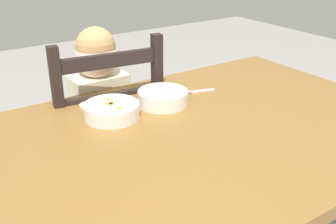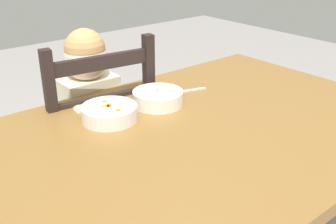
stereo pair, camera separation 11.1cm
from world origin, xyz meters
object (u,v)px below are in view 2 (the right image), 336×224
(bowl_of_peas, at_px, (158,97))
(dining_table, at_px, (185,157))
(bowl_of_carrots, at_px, (109,113))
(spoon, at_px, (183,91))
(child_figure, at_px, (93,110))
(dining_chair, at_px, (94,149))

(bowl_of_peas, bearing_deg, dining_table, -107.38)
(bowl_of_peas, height_order, bowl_of_carrots, bowl_of_peas)
(bowl_of_peas, bearing_deg, spoon, 12.72)
(child_figure, bearing_deg, dining_table, -86.80)
(dining_table, xyz_separation_m, spoon, (0.22, 0.26, 0.09))
(bowl_of_carrots, relative_size, spoon, 1.33)
(dining_table, distance_m, child_figure, 0.52)
(dining_table, bearing_deg, bowl_of_peas, 72.62)
(bowl_of_peas, height_order, spoon, bowl_of_peas)
(bowl_of_carrots, bearing_deg, child_figure, 71.13)
(dining_chair, xyz_separation_m, bowl_of_carrots, (-0.09, -0.30, 0.30))
(dining_chair, distance_m, child_figure, 0.18)
(child_figure, bearing_deg, bowl_of_carrots, -108.87)
(child_figure, xyz_separation_m, spoon, (0.25, -0.26, 0.10))
(child_figure, xyz_separation_m, bowl_of_carrots, (-0.10, -0.29, 0.12))
(bowl_of_carrots, distance_m, spoon, 0.35)
(dining_table, bearing_deg, dining_chair, 93.90)
(dining_chair, height_order, child_figure, child_figure)
(child_figure, bearing_deg, dining_chair, 140.58)
(bowl_of_carrots, bearing_deg, bowl_of_peas, -0.00)
(dining_table, height_order, bowl_of_peas, bowl_of_peas)
(bowl_of_peas, xyz_separation_m, bowl_of_carrots, (-0.20, 0.00, -0.00))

